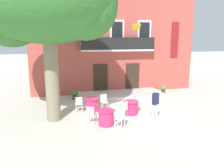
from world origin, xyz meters
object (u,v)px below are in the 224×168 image
cafe_chair_near_tree_1 (79,103)px  cafe_table_middle (106,117)px  plane_tree (46,5)px  cafe_chair_near_tree_0 (104,101)px  cafe_chair_middle_0 (121,117)px  cafe_chair_front_1 (136,102)px  cafe_chair_middle_1 (91,114)px  ground_planter_left (74,94)px  pedestrian_near_entrance (155,103)px  cafe_table_front (131,107)px  ground_planter_right (163,89)px  cafe_table_near_tree (92,104)px  cafe_chair_front_0 (124,108)px

cafe_chair_near_tree_1 → cafe_table_middle: 2.55m
plane_tree → cafe_chair_near_tree_0: plane_tree is taller
cafe_chair_middle_0 → cafe_chair_front_1: same height
cafe_chair_middle_1 → ground_planter_left: (-0.47, 4.83, -0.17)m
cafe_table_middle → cafe_chair_middle_0: (0.60, -0.46, 0.14)m
cafe_table_middle → pedestrian_near_entrance: size_ratio=0.51×
cafe_table_middle → cafe_table_front: same height
cafe_chair_near_tree_1 → pedestrian_near_entrance: 4.34m
cafe_table_middle → cafe_table_front: 2.10m
cafe_chair_near_tree_0 → ground_planter_right: 5.98m
cafe_table_near_tree → cafe_chair_near_tree_0: bearing=9.2°
pedestrian_near_entrance → cafe_chair_front_0: bearing=150.3°
cafe_table_front → ground_planter_left: 4.86m
plane_tree → cafe_table_middle: bearing=-28.5°
plane_tree → cafe_table_near_tree: bearing=22.6°
ground_planter_left → ground_planter_right: ground_planter_right is taller
ground_planter_right → cafe_chair_middle_1: bearing=-142.7°
plane_tree → cafe_chair_front_1: size_ratio=8.66×
cafe_table_near_tree → cafe_chair_front_0: bearing=-47.3°
cafe_chair_middle_0 → cafe_chair_near_tree_1: bearing=121.4°
cafe_chair_front_1 → ground_planter_left: bearing=134.9°
cafe_chair_middle_0 → cafe_chair_front_1: (1.61, 2.25, 0.00)m
cafe_chair_near_tree_1 → ground_planter_left: bearing=91.2°
cafe_chair_near_tree_0 → ground_planter_left: 3.13m
cafe_chair_near_tree_0 → cafe_table_near_tree: bearing=-170.8°
plane_tree → cafe_chair_middle_1: plane_tree is taller
cafe_chair_middle_0 → ground_planter_right: size_ratio=1.34×
cafe_chair_near_tree_1 → cafe_table_front: size_ratio=1.05×
ground_planter_left → cafe_table_front: bearing=-54.0°
cafe_chair_middle_1 → cafe_chair_front_1: 3.24m
cafe_chair_near_tree_1 → ground_planter_left: (-0.06, 2.85, -0.17)m
pedestrian_near_entrance → ground_planter_right: bearing=58.8°
cafe_table_front → cafe_chair_front_0: cafe_chair_front_0 is taller
cafe_chair_near_tree_0 → ground_planter_left: size_ratio=1.41×
plane_tree → cafe_chair_front_1: (4.79, 0.39, -5.20)m
pedestrian_near_entrance → cafe_table_front: bearing=122.9°
cafe_chair_near_tree_0 → cafe_table_middle: (-0.41, -2.45, -0.14)m
cafe_chair_middle_1 → cafe_table_middle: bearing=-25.4°
plane_tree → ground_planter_left: (1.43, 3.76, -5.37)m
pedestrian_near_entrance → cafe_chair_front_1: bearing=99.9°
cafe_chair_front_1 → ground_planter_right: bearing=44.2°
cafe_table_near_tree → cafe_chair_near_tree_0: cafe_chair_near_tree_0 is taller
plane_tree → cafe_table_front: (4.28, -0.17, -5.34)m
cafe_chair_near_tree_0 → cafe_chair_near_tree_1: bearing=-174.4°
cafe_chair_front_0 → cafe_chair_front_1: 1.50m
pedestrian_near_entrance → cafe_chair_near_tree_1: bearing=146.9°
cafe_table_near_tree → cafe_chair_front_1: 2.61m
cafe_table_near_tree → ground_planter_right: cafe_table_near_tree is taller
cafe_table_middle → cafe_chair_front_1: bearing=39.0°
cafe_chair_middle_1 → cafe_chair_near_tree_1: bearing=101.7°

